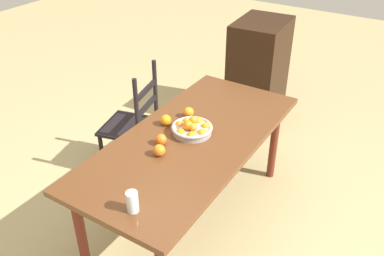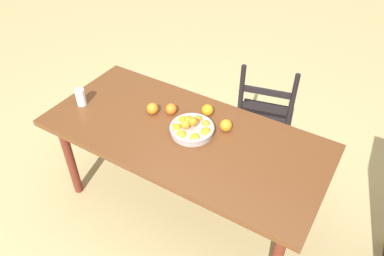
# 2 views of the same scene
# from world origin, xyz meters

# --- Properties ---
(ground_plane) EXTENTS (12.00, 12.00, 0.00)m
(ground_plane) POSITION_xyz_m (0.00, 0.00, 0.00)
(ground_plane) COLOR tan
(dining_table) EXTENTS (1.85, 0.85, 0.75)m
(dining_table) POSITION_xyz_m (0.00, 0.00, 0.67)
(dining_table) COLOR brown
(dining_table) RESTS_ON ground
(chair_near_window) EXTENTS (0.51, 0.51, 0.99)m
(chair_near_window) POSITION_xyz_m (0.28, 0.76, 0.44)
(chair_near_window) COLOR black
(chair_near_window) RESTS_ON ground
(cabinet) EXTENTS (0.67, 0.52, 1.06)m
(cabinet) POSITION_xyz_m (1.71, 0.26, 0.53)
(cabinet) COLOR black
(cabinet) RESTS_ON ground
(fruit_bowl) EXTENTS (0.29, 0.29, 0.13)m
(fruit_bowl) POSITION_xyz_m (0.05, 0.03, 0.79)
(fruit_bowl) COLOR #A49D9C
(fruit_bowl) RESTS_ON dining_table
(orange_loose_0) EXTENTS (0.08, 0.08, 0.08)m
(orange_loose_0) POSITION_xyz_m (0.04, 0.24, 0.79)
(orange_loose_0) COLOR orange
(orange_loose_0) RESTS_ON dining_table
(orange_loose_1) EXTENTS (0.08, 0.08, 0.08)m
(orange_loose_1) POSITION_xyz_m (0.22, 0.16, 0.79)
(orange_loose_1) COLOR orange
(orange_loose_1) RESTS_ON dining_table
(orange_loose_2) EXTENTS (0.08, 0.08, 0.08)m
(orange_loose_2) POSITION_xyz_m (-0.29, 0.06, 0.79)
(orange_loose_2) COLOR orange
(orange_loose_2) RESTS_ON dining_table
(orange_loose_3) EXTENTS (0.08, 0.08, 0.08)m
(orange_loose_3) POSITION_xyz_m (-0.18, 0.13, 0.79)
(orange_loose_3) COLOR orange
(orange_loose_3) RESTS_ON dining_table
(drinking_glass) EXTENTS (0.07, 0.07, 0.12)m
(drinking_glass) POSITION_xyz_m (-0.78, -0.11, 0.81)
(drinking_glass) COLOR silver
(drinking_glass) RESTS_ON dining_table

